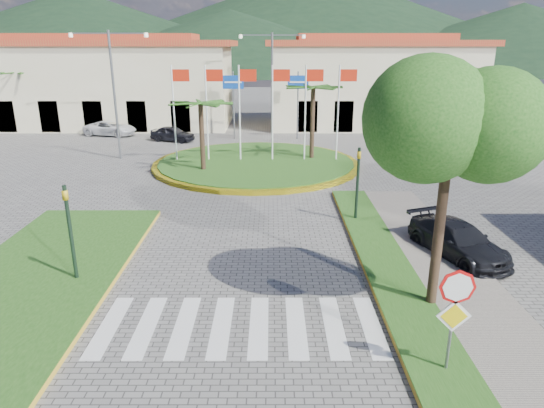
{
  "coord_description": "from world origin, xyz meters",
  "views": [
    {
      "loc": [
        0.94,
        -7.27,
        7.16
      ],
      "look_at": [
        0.96,
        8.0,
        2.12
      ],
      "focal_mm": 32.0,
      "sensor_mm": 36.0,
      "label": 1
    }
  ],
  "objects_px": {
    "car_side_right": "(458,240)",
    "deciduous_tree": "(451,127)",
    "white_van": "(110,128)",
    "stop_sign": "(455,306)",
    "car_dark_a": "(173,134)",
    "roundabout_island": "(256,163)",
    "car_dark_b": "(315,121)"
  },
  "relations": [
    {
      "from": "deciduous_tree",
      "to": "car_dark_b",
      "type": "relative_size",
      "value": 1.78
    },
    {
      "from": "stop_sign",
      "to": "car_dark_a",
      "type": "xyz_separation_m",
      "value": [
        -11.61,
        28.04,
        -1.2
      ]
    },
    {
      "from": "stop_sign",
      "to": "car_dark_a",
      "type": "bearing_deg",
      "value": 112.49
    },
    {
      "from": "car_dark_b",
      "to": "car_side_right",
      "type": "relative_size",
      "value": 0.91
    },
    {
      "from": "deciduous_tree",
      "to": "roundabout_island",
      "type": "bearing_deg",
      "value": 107.91
    },
    {
      "from": "stop_sign",
      "to": "car_dark_a",
      "type": "relative_size",
      "value": 0.77
    },
    {
      "from": "car_dark_b",
      "to": "car_side_right",
      "type": "xyz_separation_m",
      "value": [
        2.66,
        -28.01,
        -0.02
      ]
    },
    {
      "from": "white_van",
      "to": "car_side_right",
      "type": "xyz_separation_m",
      "value": [
        19.84,
        -24.08,
        0.02
      ]
    },
    {
      "from": "car_dark_b",
      "to": "car_side_right",
      "type": "height_order",
      "value": "car_dark_b"
    },
    {
      "from": "roundabout_island",
      "to": "car_side_right",
      "type": "distance_m",
      "value": 15.47
    },
    {
      "from": "roundabout_island",
      "to": "white_van",
      "type": "xyz_separation_m",
      "value": [
        -12.34,
        10.55,
        0.42
      ]
    },
    {
      "from": "deciduous_tree",
      "to": "car_dark_a",
      "type": "xyz_separation_m",
      "value": [
        -12.21,
        25.0,
        -4.59
      ]
    },
    {
      "from": "stop_sign",
      "to": "car_side_right",
      "type": "distance_m",
      "value": 7.11
    },
    {
      "from": "car_dark_a",
      "to": "stop_sign",
      "type": "bearing_deg",
      "value": -137.61
    },
    {
      "from": "car_side_right",
      "to": "deciduous_tree",
      "type": "bearing_deg",
      "value": -140.65
    },
    {
      "from": "white_van",
      "to": "car_dark_a",
      "type": "bearing_deg",
      "value": -100.79
    },
    {
      "from": "white_van",
      "to": "roundabout_island",
      "type": "bearing_deg",
      "value": -116.94
    },
    {
      "from": "stop_sign",
      "to": "white_van",
      "type": "xyz_separation_m",
      "value": [
        -17.24,
        30.59,
        -1.2
      ]
    },
    {
      "from": "deciduous_tree",
      "to": "white_van",
      "type": "bearing_deg",
      "value": 122.92
    },
    {
      "from": "deciduous_tree",
      "to": "car_side_right",
      "type": "bearing_deg",
      "value": 60.07
    },
    {
      "from": "white_van",
      "to": "car_dark_a",
      "type": "height_order",
      "value": "white_van"
    },
    {
      "from": "stop_sign",
      "to": "roundabout_island",
      "type": "bearing_deg",
      "value": 103.73
    },
    {
      "from": "deciduous_tree",
      "to": "car_dark_a",
      "type": "height_order",
      "value": "deciduous_tree"
    },
    {
      "from": "deciduous_tree",
      "to": "white_van",
      "type": "xyz_separation_m",
      "value": [
        -17.84,
        27.55,
        -4.59
      ]
    },
    {
      "from": "roundabout_island",
      "to": "car_dark_b",
      "type": "xyz_separation_m",
      "value": [
        4.83,
        14.49,
        0.45
      ]
    },
    {
      "from": "stop_sign",
      "to": "deciduous_tree",
      "type": "distance_m",
      "value": 4.59
    },
    {
      "from": "stop_sign",
      "to": "car_dark_b",
      "type": "bearing_deg",
      "value": 90.11
    },
    {
      "from": "deciduous_tree",
      "to": "car_side_right",
      "type": "height_order",
      "value": "deciduous_tree"
    },
    {
      "from": "car_dark_a",
      "to": "car_dark_b",
      "type": "xyz_separation_m",
      "value": [
        11.54,
        6.49,
        0.04
      ]
    },
    {
      "from": "stop_sign",
      "to": "white_van",
      "type": "relative_size",
      "value": 0.63
    },
    {
      "from": "car_dark_b",
      "to": "roundabout_island",
      "type": "bearing_deg",
      "value": -177.44
    },
    {
      "from": "stop_sign",
      "to": "deciduous_tree",
      "type": "relative_size",
      "value": 0.39
    }
  ]
}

